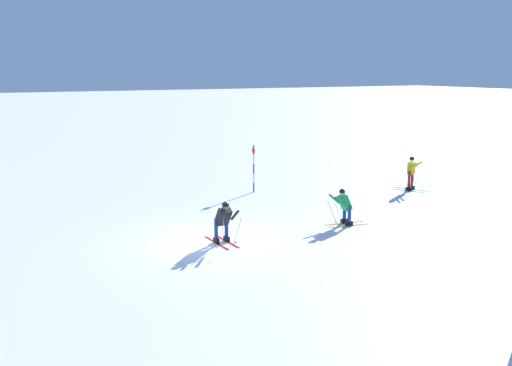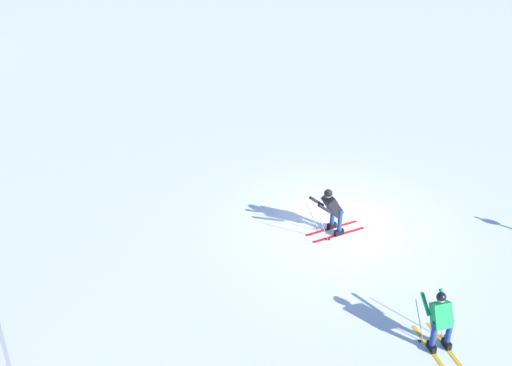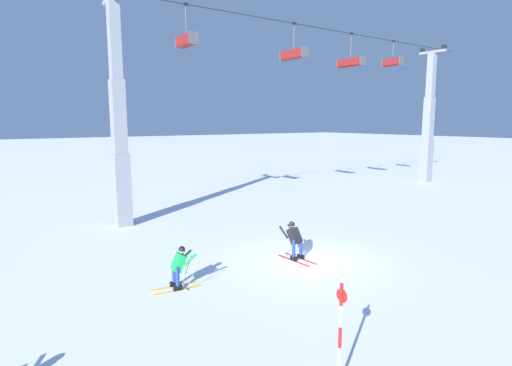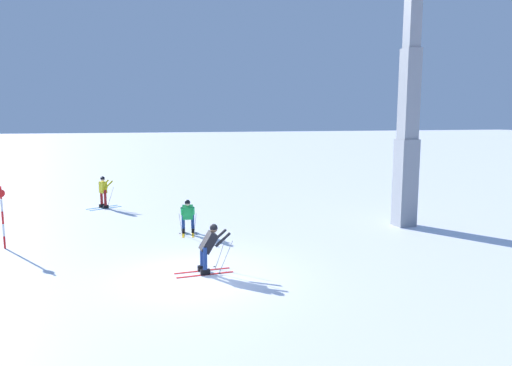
% 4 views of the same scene
% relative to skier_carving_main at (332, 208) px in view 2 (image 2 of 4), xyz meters
% --- Properties ---
extents(ground_plane, '(260.00, 260.00, 0.00)m').
position_rel_skier_carving_main_xyz_m(ground_plane, '(0.26, -0.42, -0.85)').
color(ground_plane, white).
extents(skier_carving_main, '(0.73, 1.74, 1.62)m').
position_rel_skier_carving_main_xyz_m(skier_carving_main, '(0.00, 0.00, 0.00)').
color(skier_carving_main, red).
rests_on(skier_carving_main, ground_plane).
extents(skier_distant_uphill, '(1.66, 0.76, 1.50)m').
position_rel_skier_carving_main_xyz_m(skier_distant_uphill, '(-4.91, -0.04, -0.07)').
color(skier_distant_uphill, yellow).
rests_on(skier_distant_uphill, ground_plane).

